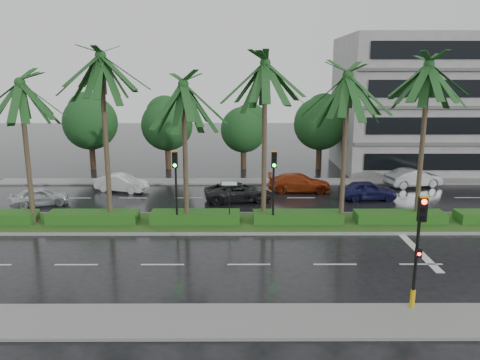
{
  "coord_description": "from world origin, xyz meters",
  "views": [
    {
      "loc": [
        -0.49,
        -25.26,
        8.6
      ],
      "look_at": [
        -0.39,
        1.5,
        2.55
      ],
      "focal_mm": 35.0,
      "sensor_mm": 36.0,
      "label": 1
    }
  ],
  "objects_px": {
    "signal_median_left": "(176,177)",
    "car_grey": "(413,178)",
    "car_blue": "(368,190)",
    "car_silver": "(40,197)",
    "car_white": "(122,183)",
    "car_darkgrey": "(238,192)",
    "signal_near": "(418,248)",
    "car_red": "(299,183)",
    "street_sign": "(229,191)"
  },
  "relations": [
    {
      "from": "signal_median_left",
      "to": "car_blue",
      "type": "distance_m",
      "value": 14.23
    },
    {
      "from": "signal_median_left",
      "to": "car_white",
      "type": "xyz_separation_m",
      "value": [
        -5.26,
        8.64,
        -2.35
      ]
    },
    {
      "from": "signal_near",
      "to": "car_darkgrey",
      "type": "xyz_separation_m",
      "value": [
        -6.5,
        15.53,
        -1.85
      ]
    },
    {
      "from": "car_blue",
      "to": "car_white",
      "type": "bearing_deg",
      "value": 78.58
    },
    {
      "from": "signal_near",
      "to": "car_white",
      "type": "height_order",
      "value": "signal_near"
    },
    {
      "from": "car_darkgrey",
      "to": "car_grey",
      "type": "xyz_separation_m",
      "value": [
        13.71,
        4.17,
        0.07
      ]
    },
    {
      "from": "signal_median_left",
      "to": "car_grey",
      "type": "height_order",
      "value": "signal_median_left"
    },
    {
      "from": "street_sign",
      "to": "car_blue",
      "type": "relative_size",
      "value": 0.66
    },
    {
      "from": "car_white",
      "to": "car_red",
      "type": "relative_size",
      "value": 0.84
    },
    {
      "from": "street_sign",
      "to": "car_silver",
      "type": "relative_size",
      "value": 0.71
    },
    {
      "from": "car_darkgrey",
      "to": "car_red",
      "type": "bearing_deg",
      "value": -69.11
    },
    {
      "from": "signal_near",
      "to": "car_blue",
      "type": "bearing_deg",
      "value": 80.71
    },
    {
      "from": "car_white",
      "to": "car_red",
      "type": "distance_m",
      "value": 13.36
    },
    {
      "from": "car_silver",
      "to": "car_grey",
      "type": "xyz_separation_m",
      "value": [
        26.97,
        5.28,
        0.09
      ]
    },
    {
      "from": "street_sign",
      "to": "car_silver",
      "type": "bearing_deg",
      "value": 160.37
    },
    {
      "from": "car_white",
      "to": "car_red",
      "type": "xyz_separation_m",
      "value": [
        13.36,
        -0.07,
        0.03
      ]
    },
    {
      "from": "car_silver",
      "to": "car_white",
      "type": "distance_m",
      "value": 5.96
    },
    {
      "from": "car_silver",
      "to": "car_red",
      "type": "relative_size",
      "value": 0.78
    },
    {
      "from": "signal_median_left",
      "to": "car_darkgrey",
      "type": "relative_size",
      "value": 0.93
    },
    {
      "from": "signal_near",
      "to": "car_white",
      "type": "relative_size",
      "value": 1.1
    },
    {
      "from": "car_darkgrey",
      "to": "car_blue",
      "type": "bearing_deg",
      "value": -97.55
    },
    {
      "from": "street_sign",
      "to": "car_darkgrey",
      "type": "relative_size",
      "value": 0.56
    },
    {
      "from": "car_silver",
      "to": "car_red",
      "type": "bearing_deg",
      "value": -98.14
    },
    {
      "from": "car_silver",
      "to": "car_blue",
      "type": "xyz_separation_m",
      "value": [
        22.36,
        1.47,
        0.05
      ]
    },
    {
      "from": "street_sign",
      "to": "car_blue",
      "type": "height_order",
      "value": "street_sign"
    },
    {
      "from": "signal_median_left",
      "to": "car_red",
      "type": "distance_m",
      "value": 12.02
    },
    {
      "from": "car_darkgrey",
      "to": "car_grey",
      "type": "distance_m",
      "value": 14.33
    },
    {
      "from": "signal_near",
      "to": "signal_median_left",
      "type": "relative_size",
      "value": 1.0
    },
    {
      "from": "car_white",
      "to": "car_grey",
      "type": "relative_size",
      "value": 0.9
    },
    {
      "from": "car_white",
      "to": "signal_near",
      "type": "bearing_deg",
      "value": -122.93
    },
    {
      "from": "car_silver",
      "to": "car_grey",
      "type": "distance_m",
      "value": 27.48
    },
    {
      "from": "signal_median_left",
      "to": "car_grey",
      "type": "bearing_deg",
      "value": 30.21
    },
    {
      "from": "car_blue",
      "to": "car_silver",
      "type": "bearing_deg",
      "value": 90.12
    },
    {
      "from": "car_blue",
      "to": "car_grey",
      "type": "distance_m",
      "value": 5.98
    },
    {
      "from": "car_silver",
      "to": "car_grey",
      "type": "height_order",
      "value": "car_grey"
    },
    {
      "from": "car_white",
      "to": "car_darkgrey",
      "type": "bearing_deg",
      "value": -90.43
    },
    {
      "from": "signal_median_left",
      "to": "street_sign",
      "type": "xyz_separation_m",
      "value": [
        3.0,
        0.18,
        -0.87
      ]
    },
    {
      "from": "car_white",
      "to": "car_blue",
      "type": "bearing_deg",
      "value": -80.5
    },
    {
      "from": "signal_median_left",
      "to": "street_sign",
      "type": "relative_size",
      "value": 1.68
    },
    {
      "from": "car_silver",
      "to": "signal_near",
      "type": "bearing_deg",
      "value": -146.39
    },
    {
      "from": "car_silver",
      "to": "car_white",
      "type": "height_order",
      "value": "car_white"
    },
    {
      "from": "car_blue",
      "to": "car_grey",
      "type": "bearing_deg",
      "value": -53.99
    },
    {
      "from": "signal_median_left",
      "to": "car_darkgrey",
      "type": "bearing_deg",
      "value": 59.08
    },
    {
      "from": "signal_near",
      "to": "car_darkgrey",
      "type": "distance_m",
      "value": 16.94
    },
    {
      "from": "car_blue",
      "to": "signal_near",
      "type": "bearing_deg",
      "value": 167.08
    },
    {
      "from": "car_silver",
      "to": "car_grey",
      "type": "relative_size",
      "value": 0.84
    },
    {
      "from": "signal_near",
      "to": "car_silver",
      "type": "xyz_separation_m",
      "value": [
        -19.76,
        14.42,
        -1.88
      ]
    },
    {
      "from": "car_white",
      "to": "car_darkgrey",
      "type": "relative_size",
      "value": 0.85
    },
    {
      "from": "signal_median_left",
      "to": "car_white",
      "type": "relative_size",
      "value": 1.1
    },
    {
      "from": "car_red",
      "to": "car_blue",
      "type": "distance_m",
      "value": 5.09
    }
  ]
}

